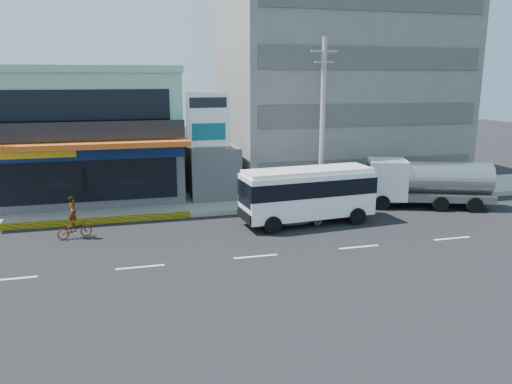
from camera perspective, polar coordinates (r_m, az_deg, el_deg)
ground at (r=22.28m, az=-0.03°, el=-7.39°), size 120.00×120.00×0.00m
sidewalk at (r=32.34m, az=4.30°, el=-0.64°), size 70.00×5.00×0.30m
shop_building at (r=34.46m, az=-19.21°, el=6.02°), size 12.40×11.70×8.00m
concrete_building at (r=38.38m, az=8.99°, el=11.72°), size 16.00×12.00×14.00m
gap_structure at (r=33.18m, az=-5.27°, el=2.52°), size 3.00×6.00×3.50m
satellite_dish at (r=31.92m, az=-5.04°, el=5.43°), size 1.50×1.50×0.15m
billboard at (r=29.92m, az=-5.46°, el=7.52°), size 2.60×0.18×6.90m
utility_pole_near at (r=29.93m, az=7.61°, el=7.89°), size 1.60×0.30×10.00m
minibus at (r=26.88m, az=5.91°, el=0.11°), size 7.35×3.03×3.00m
sedan at (r=26.79m, az=3.88°, el=-2.34°), size 4.18×2.11×1.36m
tanker_truck at (r=31.90m, az=18.72°, el=1.08°), size 7.59×4.54×2.88m
motorcycle_rider at (r=26.12m, az=-20.08°, el=-3.50°), size 1.75×1.05×2.12m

